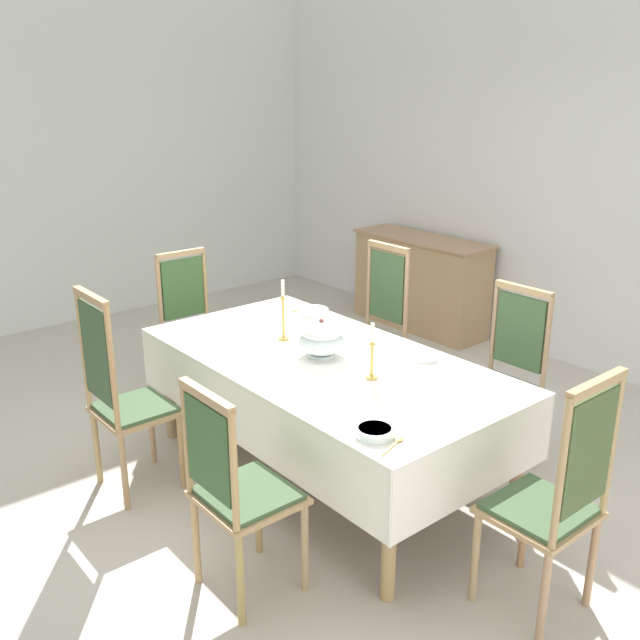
% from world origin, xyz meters
% --- Properties ---
extents(ground, '(7.78, 5.73, 0.04)m').
position_xyz_m(ground, '(0.00, 0.00, -0.02)').
color(ground, '#BCB4AA').
extents(back_wall, '(7.78, 0.08, 3.56)m').
position_xyz_m(back_wall, '(0.00, 2.90, 1.78)').
color(back_wall, silver).
rests_on(back_wall, ground).
extents(left_wall, '(0.08, 5.73, 3.56)m').
position_xyz_m(left_wall, '(-3.93, 0.00, 1.78)').
color(left_wall, silver).
rests_on(left_wall, ground).
extents(dining_table, '(2.29, 1.18, 0.77)m').
position_xyz_m(dining_table, '(0.00, 0.07, 0.70)').
color(dining_table, tan).
rests_on(dining_table, ground).
extents(tablecloth, '(2.31, 1.20, 0.39)m').
position_xyz_m(tablecloth, '(0.00, 0.07, 0.68)').
color(tablecloth, white).
rests_on(tablecloth, dining_table).
extents(chair_south_a, '(0.44, 0.42, 1.24)m').
position_xyz_m(chair_south_a, '(-0.61, -0.93, 0.62)').
color(chair_south_a, tan).
rests_on(chair_south_a, ground).
extents(chair_north_a, '(0.44, 0.42, 1.19)m').
position_xyz_m(chair_north_a, '(-0.61, 1.06, 0.60)').
color(chair_north_a, tan).
rests_on(chair_north_a, ground).
extents(chair_south_b, '(0.44, 0.42, 1.07)m').
position_xyz_m(chair_south_b, '(0.56, -0.92, 0.57)').
color(chair_south_b, '#AA8553').
rests_on(chair_south_b, ground).
extents(chair_north_b, '(0.44, 0.42, 1.13)m').
position_xyz_m(chair_north_b, '(0.56, 1.06, 0.58)').
color(chair_north_b, tan).
rests_on(chair_north_b, ground).
extents(chair_head_west, '(0.42, 0.44, 1.12)m').
position_xyz_m(chair_head_west, '(-1.55, 0.07, 0.58)').
color(chair_head_west, tan).
rests_on(chair_head_west, ground).
extents(chair_head_east, '(0.42, 0.44, 1.19)m').
position_xyz_m(chair_head_east, '(1.55, 0.07, 0.60)').
color(chair_head_east, tan).
rests_on(chair_head_east, ground).
extents(soup_tureen, '(0.29, 0.29, 0.23)m').
position_xyz_m(soup_tureen, '(-0.03, 0.07, 0.89)').
color(soup_tureen, white).
rests_on(soup_tureen, tablecloth).
extents(candlestick_west, '(0.07, 0.07, 0.38)m').
position_xyz_m(candlestick_west, '(-0.40, 0.07, 0.93)').
color(candlestick_west, gold).
rests_on(candlestick_west, tablecloth).
extents(candlestick_east, '(0.07, 0.07, 0.31)m').
position_xyz_m(candlestick_east, '(0.40, 0.07, 0.90)').
color(candlestick_east, gold).
rests_on(candlestick_east, tablecloth).
extents(bowl_near_left, '(0.19, 0.19, 0.04)m').
position_xyz_m(bowl_near_left, '(0.88, -0.38, 0.80)').
color(bowl_near_left, white).
rests_on(bowl_near_left, tablecloth).
extents(bowl_near_right, '(0.20, 0.20, 0.04)m').
position_xyz_m(bowl_near_right, '(-0.66, 0.53, 0.80)').
color(bowl_near_right, white).
rests_on(bowl_near_right, tablecloth).
extents(bowl_far_left, '(0.17, 0.17, 0.04)m').
position_xyz_m(bowl_far_left, '(0.39, 0.50, 0.80)').
color(bowl_far_left, white).
rests_on(bowl_far_left, tablecloth).
extents(spoon_primary, '(0.06, 0.17, 0.01)m').
position_xyz_m(spoon_primary, '(1.00, -0.35, 0.78)').
color(spoon_primary, gold).
rests_on(spoon_primary, tablecloth).
extents(spoon_secondary, '(0.04, 0.18, 0.01)m').
position_xyz_m(spoon_secondary, '(-0.79, 0.55, 0.78)').
color(spoon_secondary, gold).
rests_on(spoon_secondary, tablecloth).
extents(sideboard, '(1.44, 0.48, 0.90)m').
position_xyz_m(sideboard, '(-1.54, 2.59, 0.45)').
color(sideboard, tan).
rests_on(sideboard, ground).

